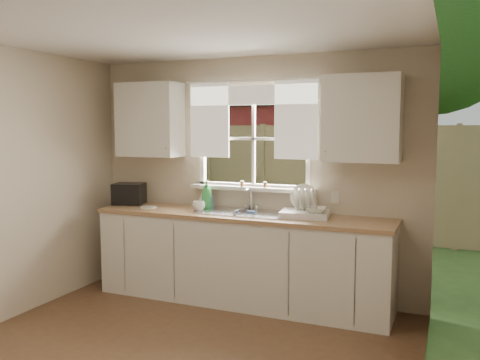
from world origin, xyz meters
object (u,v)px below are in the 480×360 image
at_px(cup, 199,206).
at_px(black_appliance, 129,194).
at_px(soap_bottle_a, 207,194).
at_px(dish_rack, 305,210).

relative_size(cup, black_appliance, 0.40).
bearing_deg(soap_bottle_a, cup, -113.15).
distance_m(cup, black_appliance, 0.95).
distance_m(dish_rack, soap_bottle_a, 1.11).
xyz_separation_m(cup, black_appliance, (-0.94, 0.12, 0.07)).
height_order(cup, black_appliance, black_appliance).
xyz_separation_m(soap_bottle_a, black_appliance, (-0.94, -0.07, -0.03)).
bearing_deg(cup, dish_rack, -10.48).
xyz_separation_m(dish_rack, black_appliance, (-2.04, 0.03, 0.05)).
bearing_deg(soap_bottle_a, dish_rack, -28.17).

